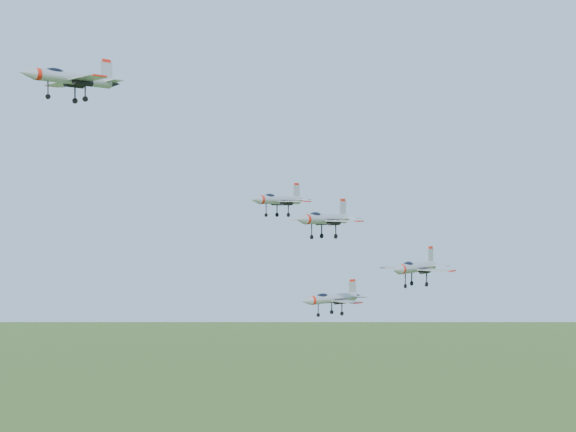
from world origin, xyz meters
TOP-DOWN VIEW (x-y plane):
  - jet_lead at (-24.37, 7.16)m, footprint 13.77×11.50m
  - jet_left_high at (1.55, 0.02)m, footprint 10.91×9.25m
  - jet_right_high at (-1.33, -13.54)m, footprint 11.08×9.44m
  - jet_left_low at (13.59, 3.51)m, footprint 12.01×9.95m
  - jet_right_low at (12.97, -14.32)m, footprint 11.67×9.94m

SIDE VIEW (x-z plane):
  - jet_left_low at x=13.59m, z-range 128.70..131.91m
  - jet_right_low at x=12.97m, z-range 134.38..137.57m
  - jet_right_high at x=-1.33m, z-range 140.80..143.82m
  - jet_left_high at x=1.55m, z-range 143.20..146.16m
  - jet_lead at x=-24.37m, z-range 157.62..161.31m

